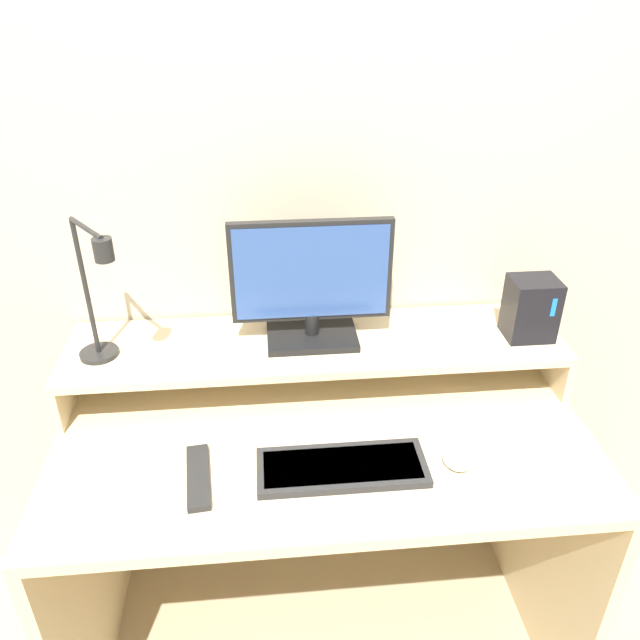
{
  "coord_description": "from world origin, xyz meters",
  "views": [
    {
      "loc": [
        -0.12,
        -0.84,
        1.76
      ],
      "look_at": [
        -0.0,
        0.38,
        1.06
      ],
      "focal_mm": 35.0,
      "sensor_mm": 36.0,
      "label": 1
    }
  ],
  "objects_px": {
    "monitor": "(311,284)",
    "remote_control": "(198,477)",
    "router_dock": "(531,308)",
    "desk_lamp": "(97,301)",
    "keyboard": "(342,467)",
    "mouse": "(457,458)",
    "remote_secondary": "(524,453)"
  },
  "relations": [
    {
      "from": "desk_lamp",
      "to": "keyboard",
      "type": "height_order",
      "value": "desk_lamp"
    },
    {
      "from": "router_dock",
      "to": "remote_control",
      "type": "bearing_deg",
      "value": -159.75
    },
    {
      "from": "router_dock",
      "to": "remote_control",
      "type": "height_order",
      "value": "router_dock"
    },
    {
      "from": "mouse",
      "to": "remote_secondary",
      "type": "height_order",
      "value": "mouse"
    },
    {
      "from": "monitor",
      "to": "mouse",
      "type": "xyz_separation_m",
      "value": [
        0.3,
        -0.36,
        -0.28
      ]
    },
    {
      "from": "monitor",
      "to": "keyboard",
      "type": "bearing_deg",
      "value": -83.98
    },
    {
      "from": "router_dock",
      "to": "keyboard",
      "type": "bearing_deg",
      "value": -149.22
    },
    {
      "from": "remote_secondary",
      "to": "keyboard",
      "type": "bearing_deg",
      "value": -178.73
    },
    {
      "from": "desk_lamp",
      "to": "monitor",
      "type": "bearing_deg",
      "value": 8.55
    },
    {
      "from": "keyboard",
      "to": "remote_control",
      "type": "height_order",
      "value": "keyboard"
    },
    {
      "from": "monitor",
      "to": "remote_secondary",
      "type": "distance_m",
      "value": 0.64
    },
    {
      "from": "mouse",
      "to": "remote_control",
      "type": "distance_m",
      "value": 0.58
    },
    {
      "from": "keyboard",
      "to": "remote_secondary",
      "type": "relative_size",
      "value": 1.95
    },
    {
      "from": "mouse",
      "to": "router_dock",
      "type": "bearing_deg",
      "value": 50.06
    },
    {
      "from": "router_dock",
      "to": "remote_secondary",
      "type": "height_order",
      "value": "router_dock"
    },
    {
      "from": "router_dock",
      "to": "mouse",
      "type": "height_order",
      "value": "router_dock"
    },
    {
      "from": "remote_control",
      "to": "keyboard",
      "type": "bearing_deg",
      "value": -0.38
    },
    {
      "from": "keyboard",
      "to": "remote_control",
      "type": "bearing_deg",
      "value": 179.62
    },
    {
      "from": "keyboard",
      "to": "desk_lamp",
      "type": "bearing_deg",
      "value": 152.91
    },
    {
      "from": "remote_secondary",
      "to": "desk_lamp",
      "type": "bearing_deg",
      "value": 164.52
    },
    {
      "from": "desk_lamp",
      "to": "remote_secondary",
      "type": "distance_m",
      "value": 1.05
    },
    {
      "from": "monitor",
      "to": "remote_control",
      "type": "bearing_deg",
      "value": -128.77
    },
    {
      "from": "router_dock",
      "to": "mouse",
      "type": "bearing_deg",
      "value": -129.94
    },
    {
      "from": "router_dock",
      "to": "keyboard",
      "type": "distance_m",
      "value": 0.65
    },
    {
      "from": "remote_control",
      "to": "remote_secondary",
      "type": "height_order",
      "value": "same"
    },
    {
      "from": "desk_lamp",
      "to": "mouse",
      "type": "distance_m",
      "value": 0.9
    },
    {
      "from": "router_dock",
      "to": "keyboard",
      "type": "height_order",
      "value": "router_dock"
    },
    {
      "from": "router_dock",
      "to": "mouse",
      "type": "distance_m",
      "value": 0.46
    },
    {
      "from": "desk_lamp",
      "to": "keyboard",
      "type": "xyz_separation_m",
      "value": [
        0.54,
        -0.28,
        -0.3
      ]
    },
    {
      "from": "monitor",
      "to": "remote_control",
      "type": "relative_size",
      "value": 2.03
    },
    {
      "from": "keyboard",
      "to": "mouse",
      "type": "xyz_separation_m",
      "value": [
        0.26,
        -0.0,
        0.0
      ]
    },
    {
      "from": "router_dock",
      "to": "remote_control",
      "type": "xyz_separation_m",
      "value": [
        -0.85,
        -0.31,
        -0.21
      ]
    }
  ]
}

